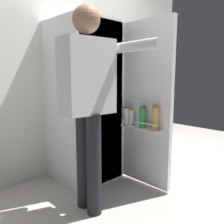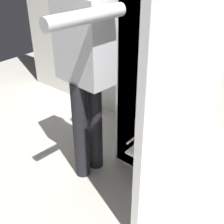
{
  "view_description": "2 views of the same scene",
  "coord_description": "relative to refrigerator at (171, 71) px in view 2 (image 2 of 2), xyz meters",
  "views": [
    {
      "loc": [
        -1.52,
        -1.44,
        1.12
      ],
      "look_at": [
        -0.11,
        0.01,
        0.8
      ],
      "focal_mm": 37.57,
      "sensor_mm": 36.0,
      "label": 1
    },
    {
      "loc": [
        1.01,
        -1.38,
        1.68
      ],
      "look_at": [
        -0.09,
        -0.04,
        0.68
      ],
      "focal_mm": 47.41,
      "sensor_mm": 36.0,
      "label": 2
    }
  ],
  "objects": [
    {
      "name": "refrigerator",
      "position": [
        0.0,
        0.0,
        0.0
      ],
      "size": [
        0.64,
        1.22,
        1.67
      ],
      "color": "white",
      "rests_on": "ground_plane"
    },
    {
      "name": "person",
      "position": [
        -0.39,
        -0.51,
        0.15
      ],
      "size": [
        0.53,
        0.75,
        1.64
      ],
      "color": "black",
      "rests_on": "ground_plane"
    },
    {
      "name": "ground_plane",
      "position": [
        -0.02,
        -0.52,
        -0.83
      ],
      "size": [
        6.58,
        6.58,
        0.0
      ],
      "primitive_type": "plane",
      "color": "#B7B2A8"
    },
    {
      "name": "kitchen_wall",
      "position": [
        -0.02,
        0.42,
        0.38
      ],
      "size": [
        4.4,
        0.1,
        2.43
      ],
      "primitive_type": "cube",
      "color": "silver",
      "rests_on": "ground_plane"
    }
  ]
}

